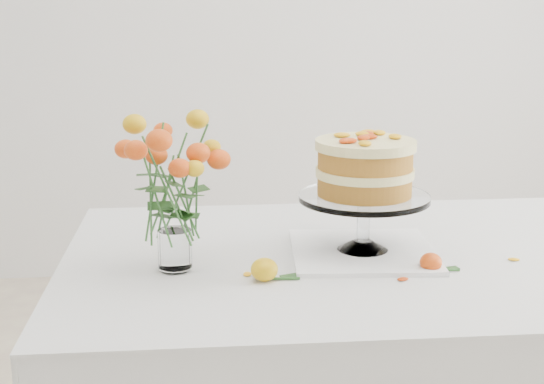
# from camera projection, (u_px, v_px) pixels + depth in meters

# --- Properties ---
(table) EXTENTS (1.43, 0.93, 0.76)m
(table) POSITION_uv_depth(u_px,v_px,m) (373.00, 286.00, 1.76)
(table) COLOR tan
(table) RESTS_ON ground
(napkin) EXTENTS (0.34, 0.34, 0.01)m
(napkin) POSITION_uv_depth(u_px,v_px,m) (362.00, 251.00, 1.74)
(napkin) COLOR white
(napkin) RESTS_ON table
(cake_stand) EXTENTS (0.30, 0.30, 0.27)m
(cake_stand) POSITION_uv_depth(u_px,v_px,m) (365.00, 173.00, 1.69)
(cake_stand) COLOR white
(cake_stand) RESTS_ON napkin
(rose_vase) EXTENTS (0.27, 0.27, 0.36)m
(rose_vase) POSITION_uv_depth(u_px,v_px,m) (172.00, 174.00, 1.58)
(rose_vase) COLOR white
(rose_vase) RESTS_ON table
(loose_rose_near) EXTENTS (0.10, 0.06, 0.05)m
(loose_rose_near) POSITION_uv_depth(u_px,v_px,m) (265.00, 270.00, 1.56)
(loose_rose_near) COLOR orange
(loose_rose_near) RESTS_ON table
(loose_rose_far) EXTENTS (0.09, 0.05, 0.04)m
(loose_rose_far) POSITION_uv_depth(u_px,v_px,m) (431.00, 262.00, 1.62)
(loose_rose_far) COLOR red
(loose_rose_far) RESTS_ON table
(stray_petal_a) EXTENTS (0.03, 0.02, 0.00)m
(stray_petal_a) POSITION_uv_depth(u_px,v_px,m) (330.00, 268.00, 1.63)
(stray_petal_a) COLOR #FFB210
(stray_petal_a) RESTS_ON table
(stray_petal_b) EXTENTS (0.03, 0.02, 0.00)m
(stray_petal_b) POSITION_uv_depth(u_px,v_px,m) (380.00, 273.00, 1.61)
(stray_petal_b) COLOR #FFB210
(stray_petal_b) RESTS_ON table
(stray_petal_c) EXTENTS (0.03, 0.02, 0.00)m
(stray_petal_c) POSITION_uv_depth(u_px,v_px,m) (403.00, 279.00, 1.57)
(stray_petal_c) COLOR #FFB210
(stray_petal_c) RESTS_ON table
(stray_petal_d) EXTENTS (0.03, 0.02, 0.00)m
(stray_petal_d) POSITION_uv_depth(u_px,v_px,m) (263.00, 263.00, 1.67)
(stray_petal_d) COLOR #FFB210
(stray_petal_d) RESTS_ON table
(stray_petal_e) EXTENTS (0.03, 0.02, 0.00)m
(stray_petal_e) POSITION_uv_depth(u_px,v_px,m) (247.00, 274.00, 1.60)
(stray_petal_e) COLOR #FFB210
(stray_petal_e) RESTS_ON table
(stray_petal_f) EXTENTS (0.03, 0.02, 0.00)m
(stray_petal_f) POSITION_uv_depth(u_px,v_px,m) (514.00, 259.00, 1.69)
(stray_petal_f) COLOR #FFB210
(stray_petal_f) RESTS_ON table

